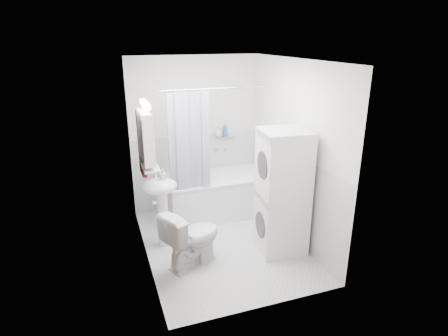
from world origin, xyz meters
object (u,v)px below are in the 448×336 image
object	(u,v)px
bathtub	(220,193)
washer_dryer	(282,192)
sink	(161,197)
toilet	(192,238)

from	to	relation	value
bathtub	washer_dryer	distance (m)	1.39
sink	washer_dryer	world-z (taller)	washer_dryer
bathtub	toilet	bearing A→B (deg)	-121.89
bathtub	toilet	distance (m)	1.44
sink	bathtub	bearing A→B (deg)	32.83
bathtub	sink	distance (m)	1.27
sink	toilet	distance (m)	0.71
bathtub	sink	world-z (taller)	sink
toilet	bathtub	bearing A→B (deg)	-56.54
bathtub	washer_dryer	size ratio (longest dim) A/B	1.04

